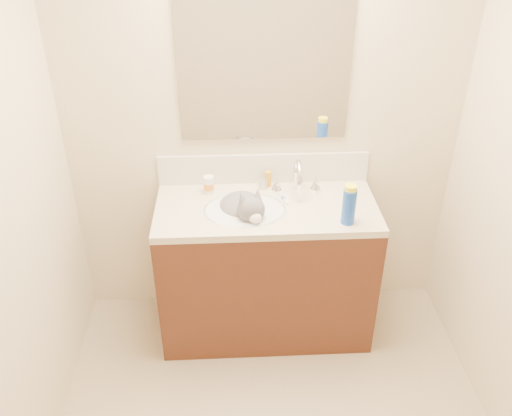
{
  "coord_description": "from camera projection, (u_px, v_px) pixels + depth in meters",
  "views": [
    {
      "loc": [
        -0.19,
        -1.51,
        2.39
      ],
      "look_at": [
        -0.06,
        0.92,
        0.88
      ],
      "focal_mm": 38.0,
      "sensor_mm": 36.0,
      "label": 1
    }
  ],
  "objects": [
    {
      "name": "room_shell",
      "position": [
        289.0,
        199.0,
        1.76
      ],
      "size": [
        2.24,
        2.54,
        2.52
      ],
      "color": "beige",
      "rests_on": "ground"
    },
    {
      "name": "vanity_cabinet",
      "position": [
        266.0,
        272.0,
        3.16
      ],
      "size": [
        1.2,
        0.55,
        0.82
      ],
      "primitive_type": "cube",
      "color": "#452113",
      "rests_on": "ground"
    },
    {
      "name": "counter_slab",
      "position": [
        267.0,
        209.0,
        2.93
      ],
      "size": [
        1.2,
        0.55,
        0.04
      ],
      "primitive_type": "cube",
      "color": "beige",
      "rests_on": "vanity_cabinet"
    },
    {
      "name": "basin",
      "position": [
        245.0,
        220.0,
        2.93
      ],
      "size": [
        0.45,
        0.36,
        0.14
      ],
      "primitive_type": "ellipsoid",
      "color": "silver",
      "rests_on": "vanity_cabinet"
    },
    {
      "name": "faucet",
      "position": [
        297.0,
        179.0,
        3.0
      ],
      "size": [
        0.28,
        0.2,
        0.21
      ],
      "color": "silver",
      "rests_on": "counter_slab"
    },
    {
      "name": "cat",
      "position": [
        244.0,
        212.0,
        2.93
      ],
      "size": [
        0.38,
        0.42,
        0.31
      ],
      "rotation": [
        0.0,
        0.0,
        0.33
      ],
      "color": "#595659",
      "rests_on": "basin"
    },
    {
      "name": "backsplash",
      "position": [
        264.0,
        169.0,
        3.1
      ],
      "size": [
        1.2,
        0.02,
        0.18
      ],
      "primitive_type": "cube",
      "color": "silver",
      "rests_on": "counter_slab"
    },
    {
      "name": "mirror",
      "position": [
        264.0,
        67.0,
        2.78
      ],
      "size": [
        0.9,
        0.02,
        0.8
      ],
      "primitive_type": "cube",
      "color": "white",
      "rests_on": "room_shell"
    },
    {
      "name": "pill_bottle",
      "position": [
        209.0,
        185.0,
        3.01
      ],
      "size": [
        0.07,
        0.07,
        0.1
      ],
      "primitive_type": "cylinder",
      "rotation": [
        0.0,
        0.0,
        -0.22
      ],
      "color": "white",
      "rests_on": "counter_slab"
    },
    {
      "name": "pill_label",
      "position": [
        209.0,
        186.0,
        3.02
      ],
      "size": [
        0.07,
        0.07,
        0.04
      ],
      "primitive_type": "cylinder",
      "rotation": [
        0.0,
        0.0,
        -0.22
      ],
      "color": "orange",
      "rests_on": "pill_bottle"
    },
    {
      "name": "silver_jar",
      "position": [
        263.0,
        184.0,
        3.07
      ],
      "size": [
        0.06,
        0.06,
        0.06
      ],
      "primitive_type": "cylinder",
      "rotation": [
        0.0,
        0.0,
        -0.32
      ],
      "color": "#B7B7BC",
      "rests_on": "counter_slab"
    },
    {
      "name": "amber_bottle",
      "position": [
        268.0,
        179.0,
        3.08
      ],
      "size": [
        0.05,
        0.05,
        0.09
      ],
      "primitive_type": "cylinder",
      "rotation": [
        0.0,
        0.0,
        -0.38
      ],
      "color": "#CA8E17",
      "rests_on": "counter_slab"
    },
    {
      "name": "toothbrush",
      "position": [
        283.0,
        198.0,
        2.98
      ],
      "size": [
        0.05,
        0.13,
        0.01
      ],
      "primitive_type": "cube",
      "rotation": [
        0.0,
        0.0,
        0.28
      ],
      "color": "white",
      "rests_on": "counter_slab"
    },
    {
      "name": "toothbrush_head",
      "position": [
        283.0,
        198.0,
        2.98
      ],
      "size": [
        0.02,
        0.03,
        0.01
      ],
      "primitive_type": "cube",
      "rotation": [
        0.0,
        0.0,
        0.28
      ],
      "color": "#6180CE",
      "rests_on": "counter_slab"
    },
    {
      "name": "spray_can",
      "position": [
        349.0,
        207.0,
        2.73
      ],
      "size": [
        0.07,
        0.07,
        0.19
      ],
      "primitive_type": "cylinder",
      "rotation": [
        0.0,
        0.0,
        0.05
      ],
      "color": "blue",
      "rests_on": "counter_slab"
    },
    {
      "name": "spray_cap",
      "position": [
        351.0,
        189.0,
        2.68
      ],
      "size": [
        0.06,
        0.06,
        0.04
      ],
      "primitive_type": "cylinder",
      "rotation": [
        0.0,
        0.0,
        0.05
      ],
      "color": "yellow",
      "rests_on": "spray_can"
    }
  ]
}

